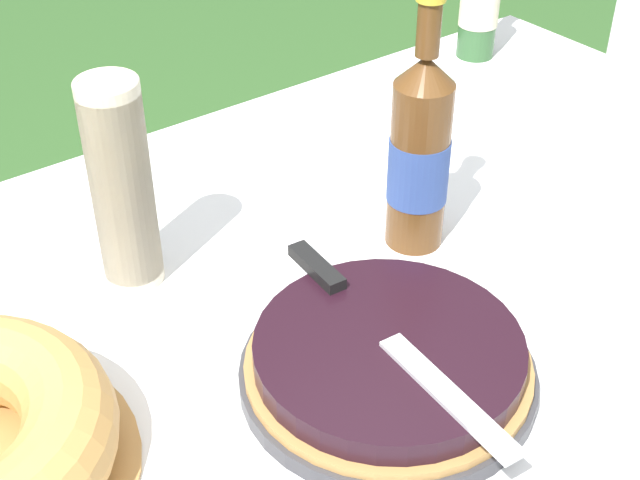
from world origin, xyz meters
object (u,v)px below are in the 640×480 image
object	(u,v)px
berry_tart	(388,363)
cider_bottle_amber	(419,154)
cup_stack	(122,187)
serving_knife	(373,322)

from	to	relation	value
berry_tart	cider_bottle_amber	size ratio (longest dim) A/B	0.93
cider_bottle_amber	berry_tart	bearing A→B (deg)	-137.95
cup_stack	serving_knife	bearing A→B (deg)	-65.88
berry_tart	cup_stack	xyz separation A→B (m)	(-0.13, 0.33, 0.11)
serving_knife	cup_stack	size ratio (longest dim) A/B	1.41
berry_tart	cider_bottle_amber	xyz separation A→B (m)	(0.20, 0.18, 0.10)
berry_tart	serving_knife	world-z (taller)	serving_knife
berry_tart	serving_knife	distance (m)	0.05
berry_tart	serving_knife	xyz separation A→B (m)	(0.00, 0.03, 0.04)
cup_stack	cider_bottle_amber	bearing A→B (deg)	-24.08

